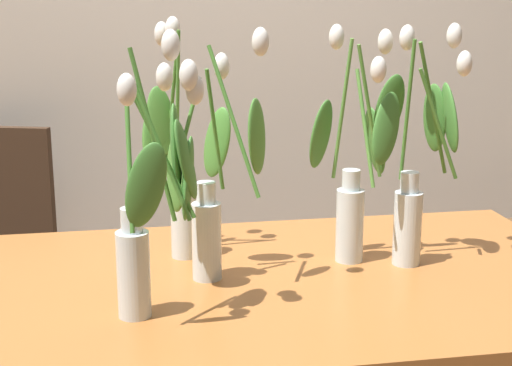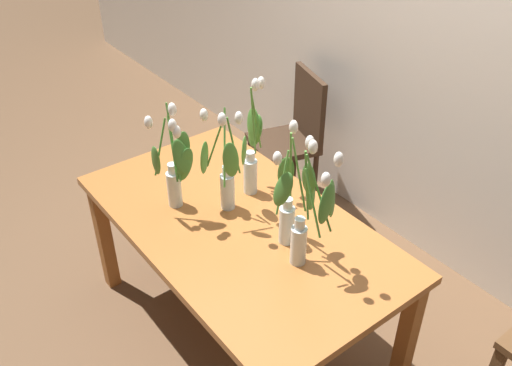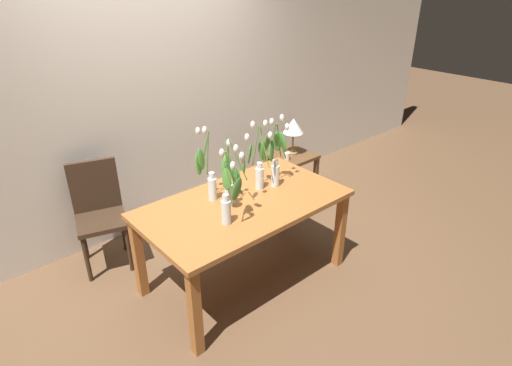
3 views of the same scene
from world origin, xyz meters
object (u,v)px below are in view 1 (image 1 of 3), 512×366
at_px(tulip_vase_2, 355,178).
at_px(tulip_vase_3, 211,194).
at_px(tulip_vase_0, 153,211).
at_px(tulip_vase_1, 417,172).
at_px(tulip_vase_4, 177,182).
at_px(dining_table, 260,315).

distance_m(tulip_vase_2, tulip_vase_3, 0.37).
height_order(tulip_vase_0, tulip_vase_3, tulip_vase_0).
relative_size(tulip_vase_0, tulip_vase_1, 1.01).
bearing_deg(tulip_vase_4, dining_table, -50.85).
relative_size(tulip_vase_2, tulip_vase_3, 0.99).
height_order(tulip_vase_0, tulip_vase_2, tulip_vase_0).
distance_m(tulip_vase_1, tulip_vase_2, 0.15).
relative_size(tulip_vase_0, tulip_vase_2, 1.01).
height_order(tulip_vase_0, tulip_vase_4, tulip_vase_4).
bearing_deg(tulip_vase_2, dining_table, -160.47).
bearing_deg(tulip_vase_2, tulip_vase_3, -168.85).
bearing_deg(tulip_vase_3, tulip_vase_4, 107.92).
bearing_deg(dining_table, tulip_vase_4, 129.15).
bearing_deg(tulip_vase_4, tulip_vase_3, -72.08).
bearing_deg(tulip_vase_3, dining_table, -9.26).
height_order(dining_table, tulip_vase_4, tulip_vase_4).
height_order(tulip_vase_3, tulip_vase_4, tulip_vase_4).
bearing_deg(dining_table, tulip_vase_1, 8.87).
bearing_deg(tulip_vase_2, tulip_vase_1, -10.38).
bearing_deg(tulip_vase_0, tulip_vase_1, 20.09).
distance_m(tulip_vase_0, tulip_vase_4, 0.39).
relative_size(tulip_vase_3, tulip_vase_4, 0.98).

